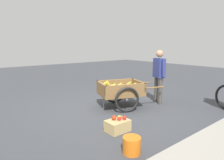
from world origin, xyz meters
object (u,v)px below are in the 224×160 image
fruit_cart (121,91)px  apple_crate (118,125)px  plastic_bucket (132,145)px  vendor_person (159,72)px  dog (109,85)px

fruit_cart → apple_crate: 1.54m
fruit_cart → plastic_bucket: bearing=52.8°
vendor_person → dog: 1.98m
apple_crate → dog: bearing=-125.0°
apple_crate → fruit_cart: bearing=-133.6°
fruit_cart → dog: 1.65m
vendor_person → plastic_bucket: size_ratio=5.34×
apple_crate → plastic_bucket: bearing=64.5°
fruit_cart → dog: bearing=-117.2°
dog → vendor_person: bearing=100.0°
dog → apple_crate: bearing=55.0°
fruit_cart → apple_crate: (1.04, 1.09, -0.32)m
fruit_cart → dog: fruit_cart is taller
vendor_person → apple_crate: size_ratio=3.43×
apple_crate → vendor_person: bearing=-161.7°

